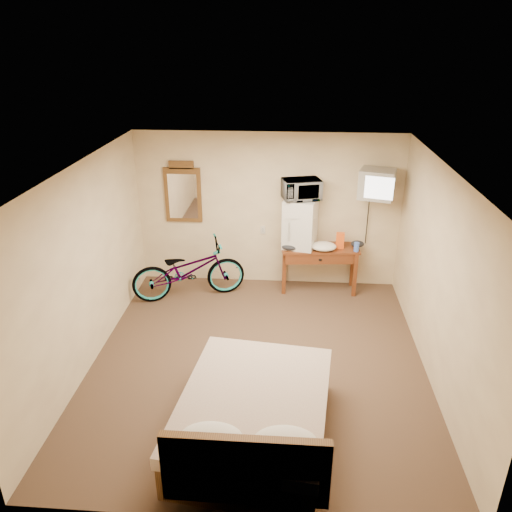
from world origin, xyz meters
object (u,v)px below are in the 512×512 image
Objects in this scene: desk at (320,256)px; crt_television at (377,184)px; mini_fridge at (300,223)px; blue_cup at (356,247)px; bicycle at (189,270)px; microwave at (301,189)px; wall_mirror at (183,193)px; bed at (253,419)px.

desk is 1.42m from crt_television.
blue_cup is (0.88, -0.13, -0.32)m from mini_fridge.
bicycle is at bearing -172.37° from crt_television.
microwave is 1.24m from blue_cup.
blue_cup is 2.87m from wall_mirror.
wall_mirror is at bearing 175.19° from crt_television.
blue_cup is 0.08× the size of bicycle.
desk is 1.60× the size of mini_fridge.
blue_cup is 0.07× the size of bed.
mini_fridge is at bearing 178.51° from crt_television.
desk is at bearing -8.04° from mini_fridge.
crt_television reaches higher than desk.
crt_television is at bearing -101.62° from bicycle.
desk is 0.59m from blue_cup.
bicycle is (-2.83, -0.38, -1.34)m from crt_television.
wall_mirror is (-2.99, 0.25, -0.28)m from crt_television.
blue_cup is at bearing -24.14° from microwave.
bed is at bearing -97.74° from mini_fridge.
bicycle is at bearing 177.64° from microwave.
wall_mirror reaches higher than bicycle.
bed is (1.41, -3.65, -1.23)m from wall_mirror.
mini_fridge is at bearing 171.62° from blue_cup.
microwave reaches higher than mini_fridge.
crt_television is 0.65× the size of wall_mirror.
bed is (-0.80, -3.38, -0.32)m from desk.
mini_fridge is 0.44× the size of bicycle.
microwave is 0.32× the size of bicycle.
bicycle is 0.85× the size of bed.
bed is at bearing -112.22° from blue_cup.
bicycle reaches higher than blue_cup.
microwave is 3.73m from bed.
bed is (1.25, -3.02, -0.17)m from bicycle.
wall_mirror is 1.24m from bicycle.
microwave is at bearing 171.61° from blue_cup.
crt_television is at bearing 1.28° from desk.
desk is 2.40m from wall_mirror.
bed is (-0.47, -3.43, -0.84)m from mini_fridge.
microwave is 0.86× the size of crt_television.
microwave is at bearing 178.50° from crt_television.
microwave is 2.14m from bicycle.
crt_television reaches higher than blue_cup.
bicycle is at bearing 112.44° from bed.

